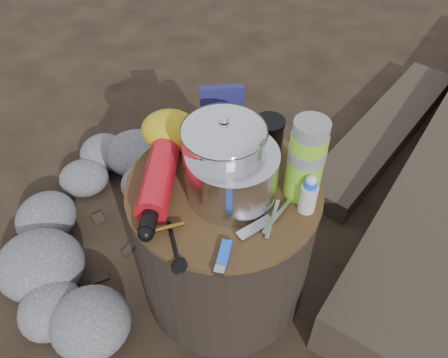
# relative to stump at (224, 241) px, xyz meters

# --- Properties ---
(ground) EXTENTS (60.00, 60.00, 0.00)m
(ground) POSITION_rel_stump_xyz_m (0.00, 0.00, -0.23)
(ground) COLOR black
(ground) RESTS_ON ground
(stump) EXTENTS (0.49, 0.49, 0.45)m
(stump) POSITION_rel_stump_xyz_m (0.00, 0.00, 0.00)
(stump) COLOR black
(stump) RESTS_ON ground
(rock_ring) EXTENTS (0.41, 0.89, 0.18)m
(rock_ring) POSITION_rel_stump_xyz_m (-0.45, 0.13, -0.14)
(rock_ring) COLOR #5A5A5E
(rock_ring) RESTS_ON ground
(log_small) EXTENTS (0.71, 1.02, 0.09)m
(log_small) POSITION_rel_stump_xyz_m (0.58, 0.80, -0.18)
(log_small) COLOR #322920
(log_small) RESTS_ON ground
(foil_windscreen) EXTENTS (0.22, 0.22, 0.13)m
(foil_windscreen) POSITION_rel_stump_xyz_m (0.02, -0.02, 0.29)
(foil_windscreen) COLOR silver
(foil_windscreen) RESTS_ON stump
(camping_pot) EXTENTS (0.20, 0.20, 0.20)m
(camping_pot) POSITION_rel_stump_xyz_m (-0.00, 0.01, 0.33)
(camping_pot) COLOR silver
(camping_pot) RESTS_ON stump
(fuel_bottle) EXTENTS (0.10, 0.32, 0.08)m
(fuel_bottle) POSITION_rel_stump_xyz_m (-0.16, -0.03, 0.26)
(fuel_bottle) COLOR red
(fuel_bottle) RESTS_ON stump
(thermos) EXTENTS (0.09, 0.09, 0.21)m
(thermos) POSITION_rel_stump_xyz_m (0.19, 0.01, 0.33)
(thermos) COLOR #7DD025
(thermos) RESTS_ON stump
(travel_mug) EXTENTS (0.08, 0.08, 0.11)m
(travel_mug) POSITION_rel_stump_xyz_m (0.10, 0.13, 0.28)
(travel_mug) COLOR black
(travel_mug) RESTS_ON stump
(stuff_sack) EXTENTS (0.16, 0.13, 0.11)m
(stuff_sack) POSITION_rel_stump_xyz_m (-0.16, 0.13, 0.28)
(stuff_sack) COLOR gold
(stuff_sack) RESTS_ON stump
(food_pouch) EXTENTS (0.12, 0.05, 0.15)m
(food_pouch) POSITION_rel_stump_xyz_m (-0.04, 0.21, 0.30)
(food_pouch) COLOR navy
(food_pouch) RESTS_ON stump
(lighter) EXTENTS (0.03, 0.09, 0.02)m
(lighter) POSITION_rel_stump_xyz_m (0.03, -0.21, 0.23)
(lighter) COLOR blue
(lighter) RESTS_ON stump
(multitool) EXTENTS (0.09, 0.08, 0.01)m
(multitool) POSITION_rel_stump_xyz_m (0.09, -0.13, 0.23)
(multitool) COLOR #B5B5BB
(multitool) RESTS_ON stump
(pot_grabber) EXTENTS (0.07, 0.13, 0.01)m
(pot_grabber) POSITION_rel_stump_xyz_m (0.13, -0.09, 0.23)
(pot_grabber) COLOR #B5B5BB
(pot_grabber) RESTS_ON stump
(spork) EXTENTS (0.08, 0.14, 0.01)m
(spork) POSITION_rel_stump_xyz_m (-0.09, -0.19, 0.23)
(spork) COLOR black
(spork) RESTS_ON stump
(squeeze_bottle) EXTENTS (0.04, 0.04, 0.10)m
(squeeze_bottle) POSITION_rel_stump_xyz_m (0.20, -0.05, 0.28)
(squeeze_bottle) COLOR beige
(squeeze_bottle) RESTS_ON stump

